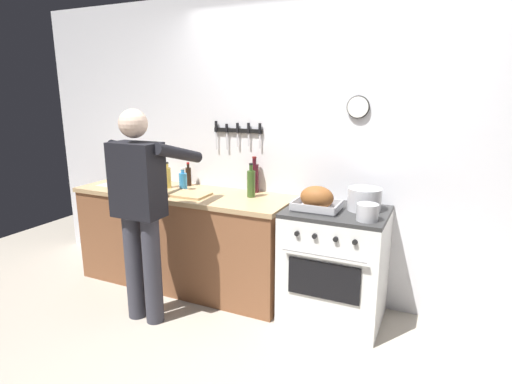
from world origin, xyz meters
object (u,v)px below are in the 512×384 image
Objects in this scene: cutting_board at (188,194)px; bottle_soy_sauce at (188,176)px; stock_pot at (364,199)px; bottle_olive_oil at (251,183)px; stove at (334,265)px; saucepan at (367,212)px; roasting_pan at (317,199)px; bottle_cooking_oil at (167,177)px; bottle_wine_red at (254,177)px; person_cook at (141,204)px; bottle_dish_soap at (183,181)px.

bottle_soy_sauce is at bearing 123.26° from cutting_board.
bottle_olive_oil is at bearing -179.80° from stock_pot.
stove is 5.93× the size of saucepan.
stove is 0.56m from roasting_pan.
saucepan is 1.90m from bottle_cooking_oil.
stove is 1.03m from bottle_wine_red.
roasting_pan is at bearing -155.22° from stock_pot.
person_cook is 1.04m from bottle_wine_red.
person_cook reaches higher than stock_pot.
person_cook is at bearing -154.69° from stock_pot.
bottle_soy_sauce is at bearing 50.43° from bottle_cooking_oil.
bottle_wine_red reaches higher than bottle_olive_oil.
stove is 0.60m from saucepan.
bottle_cooking_oil is (-1.49, 0.14, 0.02)m from roasting_pan.
person_cook is 10.94× the size of saucepan.
bottle_olive_oil is (0.73, -0.14, 0.03)m from bottle_soy_sauce.
bottle_dish_soap is at bearing 178.25° from stove.
bottle_olive_oil is at bearing 166.25° from saucepan.
roasting_pan reaches higher than cutting_board.
cutting_board is at bearing -160.38° from bottle_olive_oil.
bottle_wine_red is at bearing 154.82° from roasting_pan.
bottle_wine_red is (-0.67, 0.32, 0.05)m from roasting_pan.
bottle_wine_red reaches higher than stock_pot.
saucepan is 0.73× the size of bottle_dish_soap.
person_cook is at bearing -154.54° from roasting_pan.
bottle_cooking_oil is at bearing -129.57° from bottle_soy_sauce.
bottle_soy_sauce is (-1.76, 0.39, 0.03)m from saucepan.
bottle_wine_red is at bearing -36.26° from person_cook.
bottle_soy_sauce is (-1.50, 0.22, 0.54)m from stove.
stove is 4.35× the size of bottle_dish_soap.
cutting_board is 1.74× the size of bottle_dish_soap.
bottle_cooking_oil is at bearing -179.49° from stock_pot.
stock_pot is 1.48m from cutting_board.
stove is 1.58m from person_cook.
cutting_board is 1.48× the size of bottle_cooking_oil.
stock_pot reaches higher than cutting_board.
cutting_board is at bearing -12.10° from person_cook.
bottle_soy_sauce is 0.75m from bottle_olive_oil.
stove is at bearing 26.00° from roasting_pan.
roasting_pan reaches higher than stock_pot.
person_cook is 7.37× the size of bottle_soy_sauce.
bottle_dish_soap is (-1.30, 0.11, 0.00)m from roasting_pan.
bottle_wine_red is (0.53, 0.89, 0.08)m from person_cook.
bottle_wine_red reaches higher than bottle_dish_soap.
stove is 4.00× the size of bottle_soy_sauce.
bottle_cooking_oil is at bearing 174.81° from roasting_pan.
person_cook reaches higher than bottle_olive_oil.
cutting_board is (-1.47, -0.19, -0.08)m from stock_pot.
roasting_pan is at bearing -69.91° from person_cook.
person_cook reaches higher than roasting_pan.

